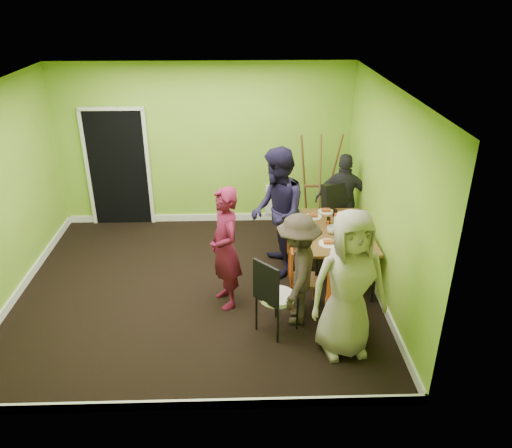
{
  "coord_description": "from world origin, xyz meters",
  "views": [
    {
      "loc": [
        0.62,
        -6.0,
        3.92
      ],
      "look_at": [
        0.81,
        0.0,
        1.0
      ],
      "focal_mm": 35.0,
      "sensor_mm": 36.0,
      "label": 1
    }
  ],
  "objects_px": {
    "chair_front_end": "(345,292)",
    "person_left_far": "(277,213)",
    "dining_table": "(338,233)",
    "chair_left_near": "(299,274)",
    "person_back_end": "(344,201)",
    "chair_bentwood": "(273,293)",
    "person_standing": "(225,248)",
    "person_front_end": "(349,285)",
    "chair_left_far": "(295,242)",
    "orange_bottle": "(328,224)",
    "easel": "(318,184)",
    "thermos": "(336,224)",
    "person_left_near": "(298,270)",
    "chair_back_end": "(338,204)",
    "blue_bottle": "(363,233)"
  },
  "relations": [
    {
      "from": "chair_front_end",
      "to": "person_left_far",
      "type": "bearing_deg",
      "value": 130.59
    },
    {
      "from": "dining_table",
      "to": "chair_left_near",
      "type": "xyz_separation_m",
      "value": [
        -0.64,
        -0.78,
        -0.19
      ]
    },
    {
      "from": "person_back_end",
      "to": "chair_bentwood",
      "type": "bearing_deg",
      "value": 71.94
    },
    {
      "from": "dining_table",
      "to": "person_standing",
      "type": "relative_size",
      "value": 0.9
    },
    {
      "from": "dining_table",
      "to": "person_front_end",
      "type": "relative_size",
      "value": 0.84
    },
    {
      "from": "person_left_far",
      "to": "person_standing",
      "type": "bearing_deg",
      "value": -44.97
    },
    {
      "from": "chair_left_far",
      "to": "orange_bottle",
      "type": "bearing_deg",
      "value": 92.08
    },
    {
      "from": "easel",
      "to": "chair_left_far",
      "type": "bearing_deg",
      "value": -111.08
    },
    {
      "from": "thermos",
      "to": "person_back_end",
      "type": "xyz_separation_m",
      "value": [
        0.31,
        1.03,
        -0.1
      ]
    },
    {
      "from": "chair_left_near",
      "to": "person_left_near",
      "type": "relative_size",
      "value": 0.61
    },
    {
      "from": "person_front_end",
      "to": "chair_back_end",
      "type": "bearing_deg",
      "value": 74.89
    },
    {
      "from": "chair_left_near",
      "to": "person_left_far",
      "type": "bearing_deg",
      "value": -164.26
    },
    {
      "from": "dining_table",
      "to": "person_left_far",
      "type": "distance_m",
      "value": 0.91
    },
    {
      "from": "thermos",
      "to": "person_back_end",
      "type": "height_order",
      "value": "person_back_end"
    },
    {
      "from": "blue_bottle",
      "to": "person_standing",
      "type": "xyz_separation_m",
      "value": [
        -1.86,
        -0.35,
        -0.01
      ]
    },
    {
      "from": "chair_left_far",
      "to": "chair_bentwood",
      "type": "height_order",
      "value": "chair_bentwood"
    },
    {
      "from": "person_front_end",
      "to": "thermos",
      "type": "bearing_deg",
      "value": 77.18
    },
    {
      "from": "easel",
      "to": "person_standing",
      "type": "bearing_deg",
      "value": -125.27
    },
    {
      "from": "chair_left_far",
      "to": "blue_bottle",
      "type": "relative_size",
      "value": 4.96
    },
    {
      "from": "orange_bottle",
      "to": "person_left_near",
      "type": "bearing_deg",
      "value": -115.59
    },
    {
      "from": "dining_table",
      "to": "orange_bottle",
      "type": "xyz_separation_m",
      "value": [
        -0.13,
        0.12,
        0.1
      ]
    },
    {
      "from": "person_left_far",
      "to": "person_left_near",
      "type": "distance_m",
      "value": 1.23
    },
    {
      "from": "easel",
      "to": "blue_bottle",
      "type": "xyz_separation_m",
      "value": [
        0.35,
        -1.79,
        -0.03
      ]
    },
    {
      "from": "chair_back_end",
      "to": "easel",
      "type": "height_order",
      "value": "easel"
    },
    {
      "from": "orange_bottle",
      "to": "person_left_far",
      "type": "distance_m",
      "value": 0.75
    },
    {
      "from": "chair_left_near",
      "to": "chair_front_end",
      "type": "distance_m",
      "value": 0.75
    },
    {
      "from": "chair_bentwood",
      "to": "person_back_end",
      "type": "relative_size",
      "value": 0.66
    },
    {
      "from": "chair_back_end",
      "to": "thermos",
      "type": "bearing_deg",
      "value": 53.89
    },
    {
      "from": "blue_bottle",
      "to": "person_left_near",
      "type": "distance_m",
      "value": 1.23
    },
    {
      "from": "blue_bottle",
      "to": "person_standing",
      "type": "distance_m",
      "value": 1.9
    },
    {
      "from": "chair_left_near",
      "to": "easel",
      "type": "bearing_deg",
      "value": 168.26
    },
    {
      "from": "thermos",
      "to": "person_left_near",
      "type": "height_order",
      "value": "person_left_near"
    },
    {
      "from": "chair_bentwood",
      "to": "person_left_near",
      "type": "height_order",
      "value": "person_left_near"
    },
    {
      "from": "person_back_end",
      "to": "person_front_end",
      "type": "height_order",
      "value": "person_front_end"
    },
    {
      "from": "chair_bentwood",
      "to": "person_back_end",
      "type": "distance_m",
      "value": 2.62
    },
    {
      "from": "orange_bottle",
      "to": "chair_bentwood",
      "type": "bearing_deg",
      "value": -121.62
    },
    {
      "from": "chair_front_end",
      "to": "easel",
      "type": "height_order",
      "value": "easel"
    },
    {
      "from": "chair_front_end",
      "to": "orange_bottle",
      "type": "relative_size",
      "value": 12.76
    },
    {
      "from": "thermos",
      "to": "orange_bottle",
      "type": "distance_m",
      "value": 0.2
    },
    {
      "from": "easel",
      "to": "blue_bottle",
      "type": "distance_m",
      "value": 1.82
    },
    {
      "from": "chair_front_end",
      "to": "person_left_far",
      "type": "relative_size",
      "value": 0.56
    },
    {
      "from": "person_left_near",
      "to": "easel",
      "type": "bearing_deg",
      "value": 179.94
    },
    {
      "from": "person_standing",
      "to": "person_front_end",
      "type": "xyz_separation_m",
      "value": [
        1.4,
        -1.0,
        0.06
      ]
    },
    {
      "from": "chair_left_near",
      "to": "chair_bentwood",
      "type": "distance_m",
      "value": 0.64
    },
    {
      "from": "dining_table",
      "to": "chair_left_far",
      "type": "height_order",
      "value": "chair_left_far"
    },
    {
      "from": "dining_table",
      "to": "thermos",
      "type": "bearing_deg",
      "value": -136.05
    },
    {
      "from": "chair_left_near",
      "to": "person_standing",
      "type": "bearing_deg",
      "value": -95.43
    },
    {
      "from": "chair_left_near",
      "to": "blue_bottle",
      "type": "xyz_separation_m",
      "value": [
        0.92,
        0.48,
        0.34
      ]
    },
    {
      "from": "chair_front_end",
      "to": "chair_left_near",
      "type": "bearing_deg",
      "value": 146.23
    },
    {
      "from": "chair_front_end",
      "to": "dining_table",
      "type": "bearing_deg",
      "value": 98.51
    }
  ]
}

